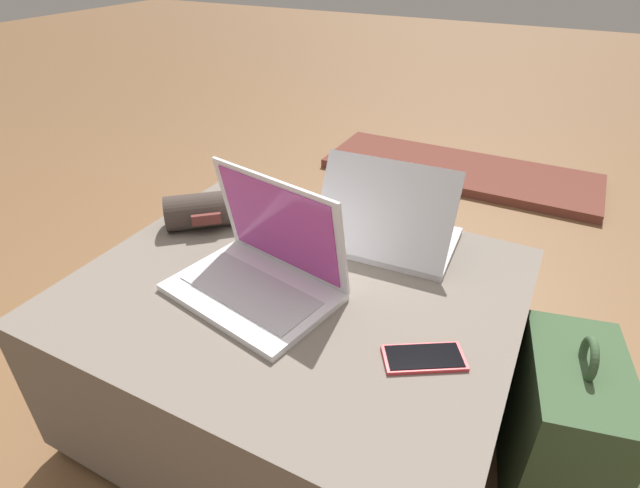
# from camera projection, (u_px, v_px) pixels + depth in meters

# --- Properties ---
(ground_plane) EXTENTS (14.00, 14.00, 0.00)m
(ground_plane) POSITION_uv_depth(u_px,v_px,m) (300.00, 410.00, 1.37)
(ground_plane) COLOR brown
(ottoman) EXTENTS (0.97, 0.82, 0.43)m
(ottoman) POSITION_uv_depth(u_px,v_px,m) (298.00, 352.00, 1.25)
(ottoman) COLOR #3D3832
(ottoman) RESTS_ON ground_plane
(laptop_near) EXTENTS (0.40, 0.31, 0.26)m
(laptop_near) POSITION_uv_depth(u_px,v_px,m) (261.00, 269.00, 1.10)
(laptop_near) COLOR silver
(laptop_near) RESTS_ON ottoman
(laptop_far) EXTENTS (0.34, 0.26, 0.23)m
(laptop_far) POSITION_uv_depth(u_px,v_px,m) (387.00, 229.00, 1.25)
(laptop_far) COLOR silver
(laptop_far) RESTS_ON ottoman
(cell_phone) EXTENTS (0.17, 0.14, 0.01)m
(cell_phone) POSITION_uv_depth(u_px,v_px,m) (424.00, 358.00, 0.93)
(cell_phone) COLOR red
(cell_phone) RESTS_ON ottoman
(backpack) EXTENTS (0.29, 0.35, 0.46)m
(backpack) POSITION_uv_depth(u_px,v_px,m) (565.00, 435.00, 1.08)
(backpack) COLOR #385133
(backpack) RESTS_ON ground_plane
(wrist_brace) EXTENTS (0.22, 0.21, 0.09)m
(wrist_brace) POSITION_uv_depth(u_px,v_px,m) (205.00, 210.00, 1.34)
(wrist_brace) COLOR #3D332D
(wrist_brace) RESTS_ON ottoman
(fireplace_hearth) EXTENTS (1.40, 0.50, 0.04)m
(fireplace_hearth) POSITION_uv_depth(u_px,v_px,m) (459.00, 171.00, 2.66)
(fireplace_hearth) COLOR brown
(fireplace_hearth) RESTS_ON ground_plane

